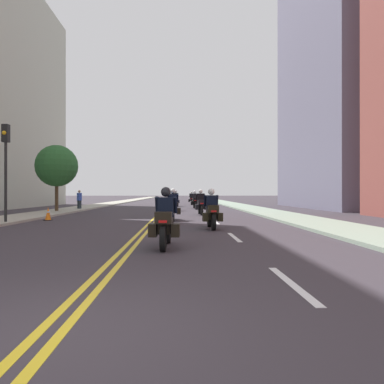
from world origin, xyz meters
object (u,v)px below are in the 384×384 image
(motorcycle_3, at_px, (201,205))
(motorcycle_7, at_px, (192,199))
(motorcycle_5, at_px, (195,201))
(street_tree_0, at_px, (57,166))
(motorcycle_2, at_px, (173,208))
(traffic_cone_1, at_px, (48,214))
(motorcycle_0, at_px, (165,223))
(motorcycle_4, at_px, (174,202))
(traffic_light_near, at_px, (6,155))
(motorcycle_6, at_px, (176,200))
(motorcycle_1, at_px, (212,213))
(pedestrian_0, at_px, (79,200))

(motorcycle_3, relative_size, motorcycle_7, 0.95)
(motorcycle_5, height_order, street_tree_0, street_tree_0)
(motorcycle_2, xyz_separation_m, traffic_cone_1, (-6.39, 0.16, -0.31))
(motorcycle_5, relative_size, street_tree_0, 0.45)
(motorcycle_0, xyz_separation_m, motorcycle_4, (-0.12, 19.54, 0.03))
(motorcycle_0, xyz_separation_m, traffic_light_near, (-7.44, 7.28, 2.47))
(motorcycle_6, bearing_deg, traffic_cone_1, -109.52)
(motorcycle_3, xyz_separation_m, street_tree_0, (-10.23, 3.18, 2.70))
(motorcycle_1, relative_size, motorcycle_3, 0.96)
(traffic_cone_1, distance_m, traffic_light_near, 3.76)
(motorcycle_1, bearing_deg, traffic_light_near, 163.85)
(motorcycle_1, xyz_separation_m, traffic_light_near, (-9.06, 2.37, 2.47))
(motorcycle_3, bearing_deg, motorcycle_6, 94.28)
(motorcycle_4, distance_m, motorcycle_5, 4.71)
(motorcycle_2, height_order, motorcycle_7, motorcycle_2)
(motorcycle_4, bearing_deg, motorcycle_6, 88.28)
(motorcycle_0, relative_size, motorcycle_3, 0.98)
(motorcycle_0, distance_m, street_tree_0, 19.51)
(motorcycle_2, height_order, street_tree_0, street_tree_0)
(motorcycle_3, xyz_separation_m, motorcycle_4, (-1.84, 5.38, 0.02))
(motorcycle_2, relative_size, motorcycle_3, 1.04)
(motorcycle_7, xyz_separation_m, traffic_light_near, (-9.23, -26.53, 2.46))
(traffic_light_near, relative_size, pedestrian_0, 2.74)
(motorcycle_0, height_order, motorcycle_1, motorcycle_1)
(motorcycle_5, height_order, pedestrian_0, pedestrian_0)
(motorcycle_1, xyz_separation_m, motorcycle_4, (-1.74, 14.63, 0.03))
(motorcycle_6, relative_size, traffic_light_near, 0.51)
(motorcycle_0, relative_size, pedestrian_0, 1.30)
(motorcycle_3, distance_m, street_tree_0, 11.05)
(motorcycle_5, bearing_deg, motorcycle_4, -115.51)
(motorcycle_6, bearing_deg, motorcycle_0, -91.19)
(motorcycle_4, relative_size, motorcycle_6, 0.95)
(motorcycle_7, bearing_deg, motorcycle_5, -87.31)
(motorcycle_2, relative_size, traffic_light_near, 0.50)
(motorcycle_7, bearing_deg, motorcycle_1, -87.33)
(motorcycle_4, height_order, traffic_cone_1, motorcycle_4)
(motorcycle_7, bearing_deg, motorcycle_6, -107.03)
(motorcycle_2, bearing_deg, street_tree_0, 135.43)
(motorcycle_3, height_order, motorcycle_7, motorcycle_3)
(motorcycle_1, relative_size, street_tree_0, 0.43)
(motorcycle_0, bearing_deg, motorcycle_1, 74.60)
(motorcycle_7, xyz_separation_m, pedestrian_0, (-9.66, -12.83, 0.19))
(motorcycle_7, bearing_deg, street_tree_0, -119.01)
(traffic_cone_1, bearing_deg, pedestrian_0, 97.50)
(motorcycle_0, relative_size, traffic_cone_1, 3.10)
(motorcycle_4, distance_m, motorcycle_7, 14.40)
(motorcycle_3, relative_size, motorcycle_6, 0.95)
(motorcycle_0, bearing_deg, motorcycle_7, 89.78)
(motorcycle_6, xyz_separation_m, motorcycle_7, (1.83, 5.03, -0.01))
(motorcycle_5, distance_m, street_tree_0, 12.44)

